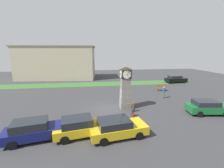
{
  "coord_description": "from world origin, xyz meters",
  "views": [
    {
      "loc": [
        -1.74,
        -16.29,
        6.55
      ],
      "look_at": [
        0.87,
        2.04,
        2.53
      ],
      "focal_mm": 24.0,
      "sensor_mm": 36.0,
      "label": 1
    }
  ],
  "objects_px": {
    "clock_tower": "(126,88)",
    "bench": "(162,88)",
    "car_far_lot": "(176,79)",
    "car_end_of_row": "(207,107)",
    "pedestrian_near_bench": "(164,92)",
    "car_by_building": "(117,127)",
    "bollard_mid_row": "(132,112)",
    "car_near_tower": "(80,126)",
    "bollard_far_row": "(134,118)",
    "car_navy_sedan": "(34,130)",
    "bollard_near_tower": "(134,107)"
  },
  "relations": [
    {
      "from": "bollard_near_tower",
      "to": "bollard_mid_row",
      "type": "height_order",
      "value": "bollard_near_tower"
    },
    {
      "from": "car_navy_sedan",
      "to": "bollard_mid_row",
      "type": "bearing_deg",
      "value": 19.65
    },
    {
      "from": "clock_tower",
      "to": "car_by_building",
      "type": "xyz_separation_m",
      "value": [
        -2.01,
        -5.86,
        -1.64
      ]
    },
    {
      "from": "bollard_far_row",
      "to": "pedestrian_near_bench",
      "type": "height_order",
      "value": "pedestrian_near_bench"
    },
    {
      "from": "clock_tower",
      "to": "bench",
      "type": "bearing_deg",
      "value": 41.18
    },
    {
      "from": "car_navy_sedan",
      "to": "car_far_lot",
      "type": "distance_m",
      "value": 28.76
    },
    {
      "from": "clock_tower",
      "to": "car_navy_sedan",
      "type": "bearing_deg",
      "value": -146.66
    },
    {
      "from": "clock_tower",
      "to": "bollard_mid_row",
      "type": "height_order",
      "value": "clock_tower"
    },
    {
      "from": "car_far_lot",
      "to": "bollard_near_tower",
      "type": "bearing_deg",
      "value": -133.49
    },
    {
      "from": "car_navy_sedan",
      "to": "car_near_tower",
      "type": "distance_m",
      "value": 3.38
    },
    {
      "from": "car_far_lot",
      "to": "bench",
      "type": "distance_m",
      "value": 8.37
    },
    {
      "from": "car_near_tower",
      "to": "pedestrian_near_bench",
      "type": "distance_m",
      "value": 13.95
    },
    {
      "from": "bollard_far_row",
      "to": "car_navy_sedan",
      "type": "xyz_separation_m",
      "value": [
        -8.21,
        -1.71,
        0.33
      ]
    },
    {
      "from": "car_end_of_row",
      "to": "bench",
      "type": "distance_m",
      "value": 9.89
    },
    {
      "from": "car_far_lot",
      "to": "pedestrian_near_bench",
      "type": "xyz_separation_m",
      "value": [
        -7.64,
        -9.81,
        0.16
      ]
    },
    {
      "from": "car_far_lot",
      "to": "bollard_mid_row",
      "type": "bearing_deg",
      "value": -132.08
    },
    {
      "from": "bollard_near_tower",
      "to": "car_by_building",
      "type": "relative_size",
      "value": 0.23
    },
    {
      "from": "bollard_near_tower",
      "to": "pedestrian_near_bench",
      "type": "relative_size",
      "value": 0.62
    },
    {
      "from": "bollard_far_row",
      "to": "bollard_near_tower",
      "type": "bearing_deg",
      "value": 73.95
    },
    {
      "from": "bollard_mid_row",
      "to": "pedestrian_near_bench",
      "type": "bearing_deg",
      "value": 41.58
    },
    {
      "from": "pedestrian_near_bench",
      "to": "car_by_building",
      "type": "bearing_deg",
      "value": -133.21
    },
    {
      "from": "bollard_mid_row",
      "to": "bollard_far_row",
      "type": "relative_size",
      "value": 0.96
    },
    {
      "from": "car_end_of_row",
      "to": "clock_tower",
      "type": "bearing_deg",
      "value": 160.72
    },
    {
      "from": "clock_tower",
      "to": "bollard_mid_row",
      "type": "xyz_separation_m",
      "value": [
        0.21,
        -2.41,
        -1.95
      ]
    },
    {
      "from": "clock_tower",
      "to": "pedestrian_near_bench",
      "type": "bearing_deg",
      "value": 25.47
    },
    {
      "from": "car_far_lot",
      "to": "car_end_of_row",
      "type": "relative_size",
      "value": 1.0
    },
    {
      "from": "car_near_tower",
      "to": "bench",
      "type": "xyz_separation_m",
      "value": [
        12.85,
        12.29,
        -0.25
      ]
    },
    {
      "from": "car_by_building",
      "to": "car_far_lot",
      "type": "distance_m",
      "value": 24.58
    },
    {
      "from": "bollard_near_tower",
      "to": "car_end_of_row",
      "type": "height_order",
      "value": "car_end_of_row"
    },
    {
      "from": "clock_tower",
      "to": "car_navy_sedan",
      "type": "xyz_separation_m",
      "value": [
        -8.26,
        -5.43,
        -1.6
      ]
    },
    {
      "from": "bench",
      "to": "car_by_building",
      "type": "bearing_deg",
      "value": -127.89
    },
    {
      "from": "bollard_near_tower",
      "to": "car_navy_sedan",
      "type": "xyz_separation_m",
      "value": [
        -8.94,
        -4.25,
        0.26
      ]
    },
    {
      "from": "bollard_mid_row",
      "to": "car_near_tower",
      "type": "distance_m",
      "value": 5.87
    },
    {
      "from": "car_near_tower",
      "to": "pedestrian_near_bench",
      "type": "bearing_deg",
      "value": 36.61
    },
    {
      "from": "bollard_near_tower",
      "to": "car_end_of_row",
      "type": "bearing_deg",
      "value": -12.71
    },
    {
      "from": "car_end_of_row",
      "to": "pedestrian_near_bench",
      "type": "distance_m",
      "value": 6.25
    },
    {
      "from": "car_near_tower",
      "to": "bench",
      "type": "bearing_deg",
      "value": 43.71
    },
    {
      "from": "car_navy_sedan",
      "to": "car_by_building",
      "type": "xyz_separation_m",
      "value": [
        6.25,
        -0.43,
        -0.04
      ]
    },
    {
      "from": "bollard_near_tower",
      "to": "bollard_mid_row",
      "type": "distance_m",
      "value": 1.31
    },
    {
      "from": "bollard_near_tower",
      "to": "car_navy_sedan",
      "type": "bearing_deg",
      "value": -154.58
    },
    {
      "from": "bollard_mid_row",
      "to": "car_near_tower",
      "type": "height_order",
      "value": "car_near_tower"
    },
    {
      "from": "pedestrian_near_bench",
      "to": "bollard_near_tower",
      "type": "bearing_deg",
      "value": -143.36
    },
    {
      "from": "car_by_building",
      "to": "bollard_mid_row",
      "type": "bearing_deg",
      "value": 57.19
    },
    {
      "from": "car_end_of_row",
      "to": "bollard_mid_row",
      "type": "bearing_deg",
      "value": 176.49
    },
    {
      "from": "car_near_tower",
      "to": "car_end_of_row",
      "type": "distance_m",
      "value": 13.41
    },
    {
      "from": "bench",
      "to": "bollard_mid_row",
      "type": "bearing_deg",
      "value": -129.6
    },
    {
      "from": "car_end_of_row",
      "to": "pedestrian_near_bench",
      "type": "height_order",
      "value": "pedestrian_near_bench"
    },
    {
      "from": "bollard_near_tower",
      "to": "car_navy_sedan",
      "type": "relative_size",
      "value": 0.23
    },
    {
      "from": "bollard_mid_row",
      "to": "car_end_of_row",
      "type": "distance_m",
      "value": 8.12
    },
    {
      "from": "bollard_far_row",
      "to": "car_navy_sedan",
      "type": "height_order",
      "value": "car_navy_sedan"
    }
  ]
}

